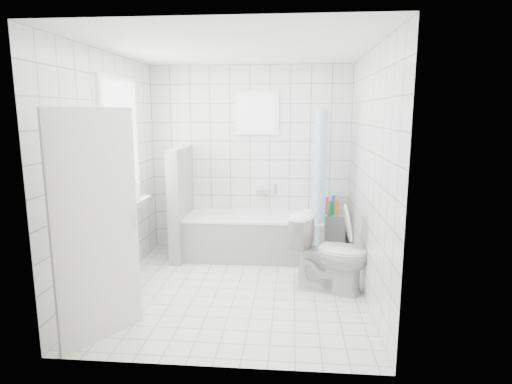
{
  "coord_description": "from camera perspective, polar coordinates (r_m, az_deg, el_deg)",
  "views": [
    {
      "loc": [
        0.6,
        -4.49,
        1.96
      ],
      "look_at": [
        0.18,
        0.35,
        1.05
      ],
      "focal_mm": 30.0,
      "sensor_mm": 36.0,
      "label": 1
    }
  ],
  "objects": [
    {
      "name": "window_back",
      "position": [
        5.97,
        0.1,
        10.5
      ],
      "size": [
        0.5,
        0.01,
        0.5
      ],
      "primitive_type": "cube",
      "color": "white",
      "rests_on": "wall_back"
    },
    {
      "name": "ground",
      "position": [
        4.94,
        -2.55,
        -12.79
      ],
      "size": [
        3.0,
        3.0,
        0.0
      ],
      "primitive_type": "plane",
      "color": "white",
      "rests_on": "ground"
    },
    {
      "name": "wall_front",
      "position": [
        3.12,
        -6.31,
        -1.64
      ],
      "size": [
        2.8,
        0.02,
        2.6
      ],
      "primitive_type": "cube",
      "color": "white",
      "rests_on": "ground"
    },
    {
      "name": "bathtub",
      "position": [
        5.88,
        -0.29,
        -5.89
      ],
      "size": [
        1.84,
        0.77,
        0.58
      ],
      "color": "white",
      "rests_on": "ground"
    },
    {
      "name": "door",
      "position": [
        3.85,
        -20.47,
        -4.51
      ],
      "size": [
        0.47,
        0.69,
        2.0
      ],
      "primitive_type": "cube",
      "rotation": [
        0.0,
        0.0,
        -0.57
      ],
      "color": "silver",
      "rests_on": "ground"
    },
    {
      "name": "tiled_ledge",
      "position": [
        6.13,
        9.81,
        -5.51
      ],
      "size": [
        0.4,
        0.24,
        0.55
      ],
      "primitive_type": "cube",
      "color": "white",
      "rests_on": "ground"
    },
    {
      "name": "curtain_rod",
      "position": [
        5.6,
        8.64,
        10.89
      ],
      "size": [
        0.02,
        0.8,
        0.02
      ],
      "primitive_type": "cylinder",
      "rotation": [
        1.57,
        0.0,
        0.0
      ],
      "color": "silver",
      "rests_on": "wall_back"
    },
    {
      "name": "tub_faucet",
      "position": [
        6.07,
        0.94,
        0.06
      ],
      "size": [
        0.18,
        0.06,
        0.06
      ],
      "primitive_type": "cube",
      "color": "silver",
      "rests_on": "wall_back"
    },
    {
      "name": "wall_left",
      "position": [
        4.96,
        -18.93,
        2.39
      ],
      "size": [
        0.02,
        3.0,
        2.6
      ],
      "primitive_type": "cube",
      "color": "white",
      "rests_on": "ground"
    },
    {
      "name": "window_sill",
      "position": [
        5.28,
        -16.45,
        -1.87
      ],
      "size": [
        0.18,
        1.02,
        0.08
      ],
      "primitive_type": "cube",
      "color": "white",
      "rests_on": "wall_left"
    },
    {
      "name": "sill_bottles",
      "position": [
        5.13,
        -16.94,
        -0.22
      ],
      "size": [
        0.18,
        0.71,
        0.33
      ],
      "color": "#37B6F9",
      "rests_on": "window_sill"
    },
    {
      "name": "shower_curtain",
      "position": [
        5.54,
        8.47,
        1.56
      ],
      "size": [
        0.14,
        0.48,
        1.78
      ],
      "primitive_type": null,
      "color": "#47A6D2",
      "rests_on": "curtain_rod"
    },
    {
      "name": "ceiling",
      "position": [
        4.58,
        -2.83,
        18.63
      ],
      "size": [
        3.0,
        3.0,
        0.0
      ],
      "primitive_type": "plane",
      "rotation": [
        3.14,
        0.0,
        0.0
      ],
      "color": "white",
      "rests_on": "ground"
    },
    {
      "name": "ledge_bottles",
      "position": [
        6.01,
        10.08,
        -1.94
      ],
      "size": [
        0.17,
        0.19,
        0.28
      ],
      "color": "blue",
      "rests_on": "tiled_ledge"
    },
    {
      "name": "window_left",
      "position": [
        5.19,
        -17.34,
        6.15
      ],
      "size": [
        0.01,
        0.9,
        1.4
      ],
      "primitive_type": "cube",
      "color": "white",
      "rests_on": "wall_left"
    },
    {
      "name": "wall_right",
      "position": [
        4.61,
        14.85,
        2.02
      ],
      "size": [
        0.02,
        3.0,
        2.6
      ],
      "primitive_type": "cube",
      "color": "white",
      "rests_on": "ground"
    },
    {
      "name": "toilet",
      "position": [
        4.84,
        9.84,
        -8.02
      ],
      "size": [
        0.94,
        0.71,
        0.85
      ],
      "primitive_type": "imported",
      "rotation": [
        0.0,
        0.0,
        1.26
      ],
      "color": "white",
      "rests_on": "ground"
    },
    {
      "name": "wall_back",
      "position": [
        6.06,
        -0.81,
        4.34
      ],
      "size": [
        2.8,
        0.02,
        2.6
      ],
      "primitive_type": "cube",
      "color": "white",
      "rests_on": "ground"
    },
    {
      "name": "partition_wall",
      "position": [
        5.89,
        -9.94,
        -1.41
      ],
      "size": [
        0.15,
        0.85,
        1.5
      ],
      "primitive_type": "cube",
      "color": "white",
      "rests_on": "ground"
    }
  ]
}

